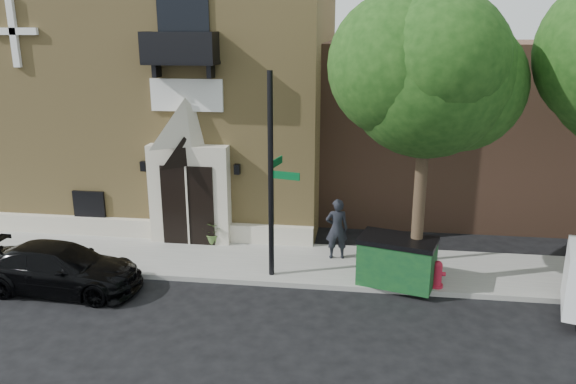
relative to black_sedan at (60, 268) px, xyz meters
name	(u,v)px	position (x,y,z in m)	size (l,w,h in m)	color
ground	(198,282)	(3.54, 0.94, -0.64)	(120.00, 120.00, 0.00)	black
sidewalk	(244,261)	(4.54, 2.44, -0.57)	(42.00, 3.00, 0.15)	gray
church	(177,87)	(0.56, 8.89, 3.99)	(12.20, 11.01, 9.30)	#A98B4F
neighbour_building	(557,126)	(15.54, 9.94, 2.56)	(18.00, 8.00, 6.40)	brown
street_tree_left	(430,72)	(9.57, 1.29, 5.22)	(4.97, 4.38, 7.77)	#38281C
black_sedan	(60,268)	(0.00, 0.00, 0.00)	(1.80, 4.44, 1.29)	black
street_sign	(272,177)	(5.59, 1.46, 2.38)	(0.89, 1.02, 5.71)	black
fire_hydrant	(437,274)	(10.14, 1.25, -0.12)	(0.43, 0.35, 0.76)	#B31930
dumpster	(397,261)	(9.05, 1.31, 0.18)	(2.28, 1.67, 1.33)	#103C1F
planter	(214,233)	(3.32, 3.53, -0.12)	(0.68, 0.59, 0.76)	#507135
pedestrian_near	(337,229)	(7.33, 2.90, 0.44)	(0.68, 0.45, 1.87)	black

